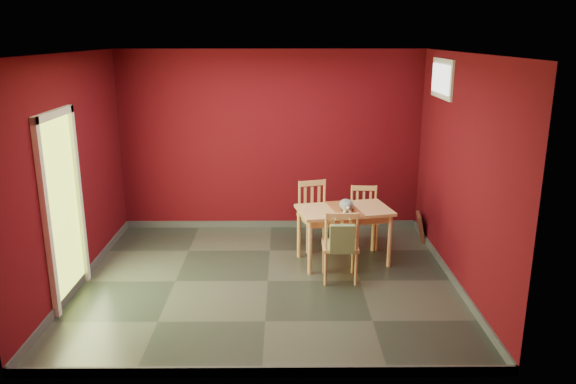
{
  "coord_description": "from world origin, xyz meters",
  "views": [
    {
      "loc": [
        0.2,
        -6.28,
        2.89
      ],
      "look_at": [
        0.25,
        0.45,
        1.0
      ],
      "focal_mm": 35.0,
      "sensor_mm": 36.0,
      "label": 1
    }
  ],
  "objects_px": {
    "chair_far_left": "(315,214)",
    "chair_near": "(340,245)",
    "tote_bag": "(342,239)",
    "cat": "(346,203)",
    "picture_frame": "(420,227)",
    "chair_far_right": "(364,216)",
    "dining_table": "(344,215)"
  },
  "relations": [
    {
      "from": "chair_far_left",
      "to": "cat",
      "type": "relative_size",
      "value": 2.44
    },
    {
      "from": "chair_far_right",
      "to": "chair_far_left",
      "type": "bearing_deg",
      "value": -176.97
    },
    {
      "from": "dining_table",
      "to": "chair_far_left",
      "type": "distance_m",
      "value": 0.69
    },
    {
      "from": "dining_table",
      "to": "chair_near",
      "type": "bearing_deg",
      "value": -99.84
    },
    {
      "from": "dining_table",
      "to": "chair_far_right",
      "type": "bearing_deg",
      "value": 60.22
    },
    {
      "from": "dining_table",
      "to": "cat",
      "type": "distance_m",
      "value": 0.2
    },
    {
      "from": "chair_far_right",
      "to": "chair_near",
      "type": "height_order",
      "value": "chair_near"
    },
    {
      "from": "chair_far_left",
      "to": "chair_far_right",
      "type": "height_order",
      "value": "chair_far_left"
    },
    {
      "from": "chair_near",
      "to": "chair_far_left",
      "type": "bearing_deg",
      "value": 101.68
    },
    {
      "from": "chair_far_left",
      "to": "chair_near",
      "type": "relative_size",
      "value": 1.02
    },
    {
      "from": "chair_far_left",
      "to": "chair_near",
      "type": "distance_m",
      "value": 1.18
    },
    {
      "from": "dining_table",
      "to": "cat",
      "type": "xyz_separation_m",
      "value": [
        0.02,
        -0.06,
        0.19
      ]
    },
    {
      "from": "chair_far_left",
      "to": "tote_bag",
      "type": "distance_m",
      "value": 1.4
    },
    {
      "from": "chair_far_left",
      "to": "dining_table",
      "type": "bearing_deg",
      "value": -59.18
    },
    {
      "from": "chair_near",
      "to": "cat",
      "type": "bearing_deg",
      "value": 77.07
    },
    {
      "from": "chair_far_left",
      "to": "picture_frame",
      "type": "distance_m",
      "value": 1.6
    },
    {
      "from": "chair_near",
      "to": "picture_frame",
      "type": "relative_size",
      "value": 2.27
    },
    {
      "from": "chair_far_right",
      "to": "picture_frame",
      "type": "bearing_deg",
      "value": 14.14
    },
    {
      "from": "chair_near",
      "to": "picture_frame",
      "type": "xyz_separation_m",
      "value": [
        1.31,
        1.41,
        -0.27
      ]
    },
    {
      "from": "chair_near",
      "to": "cat",
      "type": "xyz_separation_m",
      "value": [
        0.12,
        0.53,
        0.36
      ]
    },
    {
      "from": "cat",
      "to": "picture_frame",
      "type": "distance_m",
      "value": 1.62
    },
    {
      "from": "chair_near",
      "to": "cat",
      "type": "relative_size",
      "value": 2.39
    },
    {
      "from": "dining_table",
      "to": "cat",
      "type": "height_order",
      "value": "cat"
    },
    {
      "from": "dining_table",
      "to": "chair_far_right",
      "type": "distance_m",
      "value": 0.73
    },
    {
      "from": "chair_far_left",
      "to": "tote_bag",
      "type": "height_order",
      "value": "chair_far_left"
    },
    {
      "from": "dining_table",
      "to": "tote_bag",
      "type": "bearing_deg",
      "value": -97.34
    },
    {
      "from": "chair_far_left",
      "to": "chair_near",
      "type": "xyz_separation_m",
      "value": [
        0.24,
        -1.16,
        -0.01
      ]
    },
    {
      "from": "cat",
      "to": "picture_frame",
      "type": "height_order",
      "value": "cat"
    },
    {
      "from": "dining_table",
      "to": "chair_far_left",
      "type": "bearing_deg",
      "value": 120.82
    },
    {
      "from": "chair_near",
      "to": "tote_bag",
      "type": "distance_m",
      "value": 0.27
    },
    {
      "from": "chair_near",
      "to": "picture_frame",
      "type": "height_order",
      "value": "chair_near"
    },
    {
      "from": "chair_far_right",
      "to": "cat",
      "type": "height_order",
      "value": "cat"
    }
  ]
}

